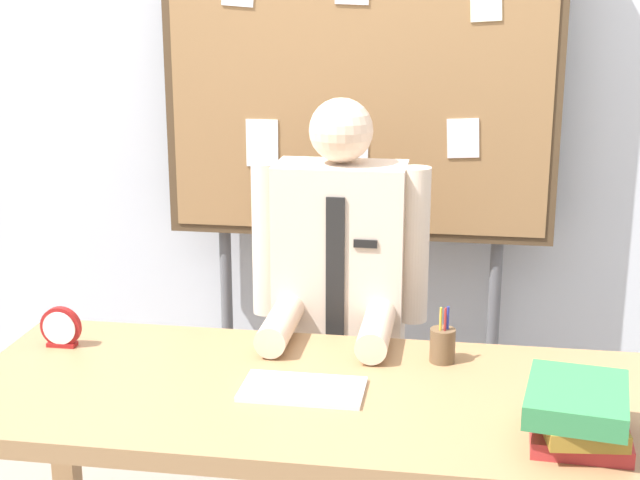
{
  "coord_description": "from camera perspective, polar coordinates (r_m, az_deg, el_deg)",
  "views": [
    {
      "loc": [
        0.37,
        -2.14,
        1.73
      ],
      "look_at": [
        0.0,
        0.17,
        1.1
      ],
      "focal_mm": 51.39,
      "sensor_mm": 36.0,
      "label": 1
    }
  ],
  "objects": [
    {
      "name": "desk_clock",
      "position": [
        2.73,
        -15.84,
        -5.33
      ],
      "size": [
        0.12,
        0.04,
        0.12
      ],
      "color": "maroon",
      "rests_on": "desk"
    },
    {
      "name": "open_notebook",
      "position": [
        2.36,
        -1.08,
        -9.28
      ],
      "size": [
        0.31,
        0.18,
        0.01
      ],
      "primitive_type": "cube",
      "rotation": [
        0.0,
        0.0,
        -0.0
      ],
      "color": "silver",
      "rests_on": "desk"
    },
    {
      "name": "person",
      "position": [
        2.93,
        1.21,
        -6.19
      ],
      "size": [
        0.55,
        0.56,
        1.43
      ],
      "color": "#2D2D33",
      "rests_on": "ground_plane"
    },
    {
      "name": "back_wall",
      "position": [
        3.39,
        2.81,
        8.73
      ],
      "size": [
        6.4,
        0.08,
        2.7
      ],
      "primitive_type": "cube",
      "color": "silver",
      "rests_on": "ground_plane"
    },
    {
      "name": "pen_holder",
      "position": [
        2.55,
        7.64,
        -6.48
      ],
      "size": [
        0.07,
        0.07,
        0.16
      ],
      "color": "brown",
      "rests_on": "desk"
    },
    {
      "name": "desk",
      "position": [
        2.42,
        -0.66,
        -11.09
      ],
      "size": [
        1.81,
        0.77,
        0.75
      ],
      "color": "#9E754C",
      "rests_on": "ground_plane"
    },
    {
      "name": "bulletin_board",
      "position": [
        3.18,
        2.42,
        10.27
      ],
      "size": [
        1.37,
        0.09,
        2.08
      ],
      "color": "#4C3823",
      "rests_on": "ground_plane"
    },
    {
      "name": "book_stack",
      "position": [
        2.18,
        15.74,
        -10.3
      ],
      "size": [
        0.26,
        0.32,
        0.13
      ],
      "color": "#B22D2D",
      "rests_on": "desk"
    }
  ]
}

